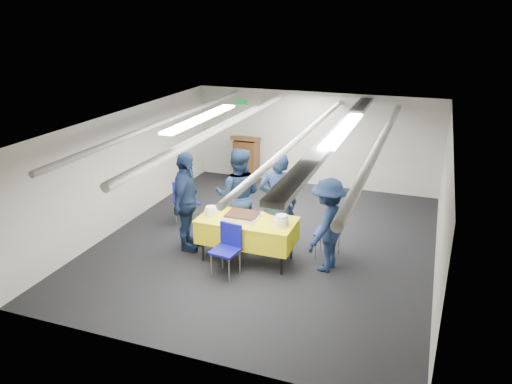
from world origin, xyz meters
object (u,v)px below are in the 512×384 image
serving_table (247,230)px  podium (246,159)px  sailor_a (278,203)px  chair_right (333,229)px  sheet_cake (242,216)px  sailor_d (328,225)px  chair_left (185,198)px  sailor_b (238,196)px  chair_near (228,244)px  sailor_c (186,202)px

serving_table → podium: podium is taller
serving_table → sailor_a: 0.73m
serving_table → chair_right: bearing=24.6°
serving_table → sheet_cake: bearing=-179.6°
serving_table → podium: bearing=111.2°
podium → sailor_a: sailor_a is taller
serving_table → sailor_d: bearing=6.5°
serving_table → chair_right: chair_right is taller
chair_left → sailor_b: size_ratio=0.48×
podium → sailor_d: bearing=-52.3°
sheet_cake → sailor_a: size_ratio=0.30×
chair_near → sailor_a: bearing=64.0°
sheet_cake → sailor_d: (1.45, 0.15, -0.02)m
chair_left → podium: bearing=84.0°
podium → sailor_b: sailor_b is taller
serving_table → sheet_cake: (-0.09, -0.00, 0.26)m
chair_near → chair_left: 2.35m
podium → sailor_d: size_ratio=0.78×
sailor_a → sailor_d: (0.97, -0.33, -0.14)m
sheet_cake → podium: podium is taller
serving_table → chair_near: chair_near is taller
sailor_d → sailor_a: bearing=-94.5°
sheet_cake → sailor_d: sailor_d is taller
sheet_cake → chair_left: size_ratio=0.64×
sailor_c → chair_near: bearing=-129.8°
sailor_a → sheet_cake: bearing=29.1°
podium → sailor_b: (1.06, -3.16, 0.29)m
sheet_cake → sailor_b: (-0.34, 0.68, 0.09)m
podium → chair_near: podium is taller
podium → chair_right: 4.30m
chair_near → sailor_b: sailor_b is taller
sailor_a → serving_table: bearing=34.8°
chair_right → chair_left: 3.18m
sailor_b → sailor_a: bearing=154.0°
chair_near → chair_right: bearing=38.6°
sailor_a → sailor_d: size_ratio=1.18×
sailor_b → sailor_d: sailor_b is taller
sailor_a → sailor_c: 1.63m
sailor_a → sailor_b: sailor_a is taller
sailor_a → sailor_c: sailor_a is taller
chair_right → sailor_d: bearing=-90.9°
chair_right → sailor_b: sailor_b is taller
sailor_c → sailor_d: 2.54m
podium → chair_right: podium is taller
sailor_d → sailor_c: bearing=-73.1°
podium → chair_left: size_ratio=1.44×
sheet_cake → chair_near: size_ratio=0.64×
chair_left → sailor_b: 1.46m
chair_right → sailor_d: 0.54m
serving_table → chair_near: (-0.12, -0.56, -0.03)m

